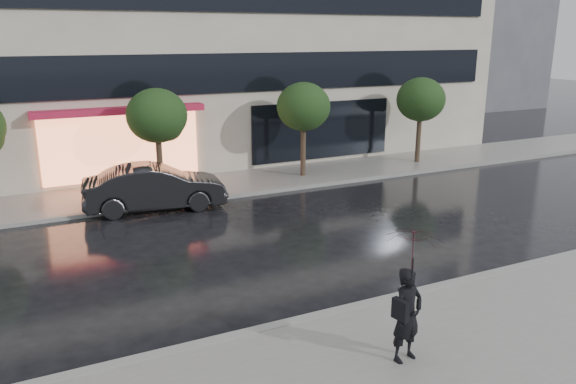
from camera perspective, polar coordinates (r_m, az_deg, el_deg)
ground at (r=14.11m, az=9.64°, el=-8.92°), size 120.00×120.00×0.00m
sidewalk_near at (r=11.91m, az=19.03°, el=-14.18°), size 60.00×4.50×0.12m
sidewalk_far at (r=22.70m, az=-5.49°, el=0.90°), size 60.00×3.50×0.12m
curb_near at (r=13.36m, az=12.18°, el=-10.18°), size 60.00×0.25×0.14m
curb_far at (r=21.12m, az=-3.81°, el=-0.15°), size 60.00×0.25×0.14m
bg_building_right at (r=51.05m, az=15.95°, el=17.56°), size 12.00×12.00×16.00m
tree_mid_west at (r=21.09m, az=-13.03°, el=7.38°), size 2.20×2.20×3.99m
tree_mid_east at (r=23.19m, az=1.68°, el=8.49°), size 2.20×2.20×3.99m
tree_far_east at (r=26.50m, az=13.39°, el=8.98°), size 2.20×2.20×3.99m
parked_car at (r=19.71m, az=-13.36°, el=0.45°), size 4.94×2.27×1.57m
pedestrian_with_umbrella at (r=10.16m, az=12.41°, el=-8.33°), size 1.14×1.16×2.49m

